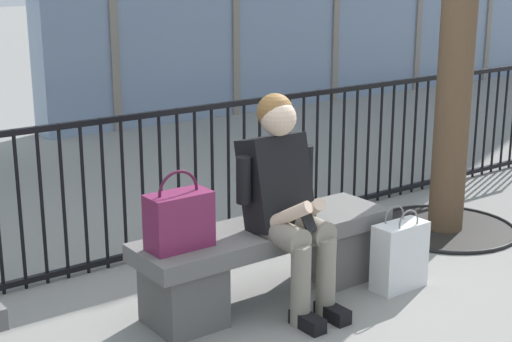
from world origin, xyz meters
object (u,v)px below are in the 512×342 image
object	(u,v)px
seated_person_with_phone	(285,196)
handbag_on_bench	(179,219)
shopping_bag	(400,255)
stone_bench	(266,255)

from	to	relation	value
seated_person_with_phone	handbag_on_bench	xyz separation A→B (m)	(-0.61, 0.12, -0.04)
seated_person_with_phone	shopping_bag	size ratio (longest dim) A/B	2.37
handbag_on_bench	shopping_bag	bearing A→B (deg)	-14.85
handbag_on_bench	stone_bench	bearing A→B (deg)	0.99
handbag_on_bench	seated_person_with_phone	bearing A→B (deg)	-10.95
shopping_bag	seated_person_with_phone	bearing A→B (deg)	161.82
stone_bench	seated_person_with_phone	size ratio (longest dim) A/B	1.32
stone_bench	shopping_bag	world-z (taller)	shopping_bag
shopping_bag	handbag_on_bench	bearing A→B (deg)	165.15
stone_bench	handbag_on_bench	size ratio (longest dim) A/B	3.78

